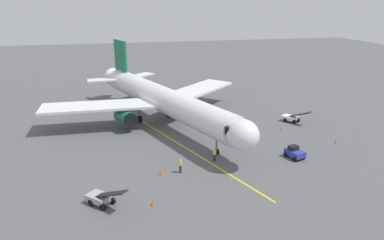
{
  "coord_description": "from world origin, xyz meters",
  "views": [
    {
      "loc": [
        5.54,
        54.54,
        18.49
      ],
      "look_at": [
        -4.79,
        9.97,
        3.0
      ],
      "focal_mm": 33.48,
      "sensor_mm": 36.0,
      "label": 1
    }
  ],
  "objects_px": {
    "ground_crew_marshaller": "(180,165)",
    "airplane": "(162,99)",
    "ground_crew_wing_walker": "(214,154)",
    "safety_cone_nose_left": "(281,129)",
    "tug_starboard_side": "(295,152)",
    "belt_loader_near_nose": "(291,118)",
    "belt_loader_portside": "(101,198)",
    "safety_cone_wing_starboard": "(153,203)",
    "safety_cone_wing_port": "(161,173)",
    "safety_cone_nose_right": "(336,141)"
  },
  "relations": [
    {
      "from": "ground_crew_marshaller",
      "to": "airplane",
      "type": "bearing_deg",
      "value": -91.76
    },
    {
      "from": "ground_crew_wing_walker",
      "to": "safety_cone_nose_left",
      "type": "height_order",
      "value": "ground_crew_wing_walker"
    },
    {
      "from": "ground_crew_wing_walker",
      "to": "tug_starboard_side",
      "type": "distance_m",
      "value": 9.93
    },
    {
      "from": "belt_loader_near_nose",
      "to": "belt_loader_portside",
      "type": "height_order",
      "value": "same"
    },
    {
      "from": "belt_loader_portside",
      "to": "safety_cone_wing_starboard",
      "type": "height_order",
      "value": "belt_loader_portside"
    },
    {
      "from": "tug_starboard_side",
      "to": "belt_loader_portside",
      "type": "bearing_deg",
      "value": 13.42
    },
    {
      "from": "belt_loader_near_nose",
      "to": "safety_cone_wing_port",
      "type": "relative_size",
      "value": 8.13
    },
    {
      "from": "belt_loader_portside",
      "to": "safety_cone_wing_starboard",
      "type": "xyz_separation_m",
      "value": [
        -4.72,
        1.32,
        -0.44
      ]
    },
    {
      "from": "airplane",
      "to": "tug_starboard_side",
      "type": "height_order",
      "value": "airplane"
    },
    {
      "from": "airplane",
      "to": "safety_cone_wing_starboard",
      "type": "distance_m",
      "value": 23.57
    },
    {
      "from": "safety_cone_nose_left",
      "to": "safety_cone_wing_port",
      "type": "height_order",
      "value": "same"
    },
    {
      "from": "safety_cone_nose_left",
      "to": "safety_cone_wing_port",
      "type": "distance_m",
      "value": 21.94
    },
    {
      "from": "ground_crew_wing_walker",
      "to": "safety_cone_wing_port",
      "type": "height_order",
      "value": "ground_crew_wing_walker"
    },
    {
      "from": "safety_cone_wing_port",
      "to": "safety_cone_wing_starboard",
      "type": "distance_m",
      "value": 6.24
    },
    {
      "from": "belt_loader_near_nose",
      "to": "ground_crew_wing_walker",
      "type": "bearing_deg",
      "value": 35.07
    },
    {
      "from": "belt_loader_portside",
      "to": "ground_crew_wing_walker",
      "type": "bearing_deg",
      "value": -152.83
    },
    {
      "from": "safety_cone_nose_right",
      "to": "safety_cone_wing_starboard",
      "type": "height_order",
      "value": "same"
    },
    {
      "from": "tug_starboard_side",
      "to": "safety_cone_wing_port",
      "type": "relative_size",
      "value": 4.78
    },
    {
      "from": "airplane",
      "to": "tug_starboard_side",
      "type": "xyz_separation_m",
      "value": [
        -13.89,
        16.05,
        -3.3
      ]
    },
    {
      "from": "airplane",
      "to": "safety_cone_nose_left",
      "type": "xyz_separation_m",
      "value": [
        -16.76,
        6.77,
        -3.73
      ]
    },
    {
      "from": "safety_cone_wing_port",
      "to": "safety_cone_nose_left",
      "type": "bearing_deg",
      "value": -152.69
    },
    {
      "from": "ground_crew_wing_walker",
      "to": "belt_loader_portside",
      "type": "bearing_deg",
      "value": 27.17
    },
    {
      "from": "safety_cone_nose_left",
      "to": "tug_starboard_side",
      "type": "bearing_deg",
      "value": 72.83
    },
    {
      "from": "ground_crew_marshaller",
      "to": "safety_cone_wing_starboard",
      "type": "bearing_deg",
      "value": 57.4
    },
    {
      "from": "safety_cone_nose_right",
      "to": "tug_starboard_side",
      "type": "bearing_deg",
      "value": 20.94
    },
    {
      "from": "tug_starboard_side",
      "to": "safety_cone_nose_right",
      "type": "distance_m",
      "value": 8.3
    },
    {
      "from": "tug_starboard_side",
      "to": "airplane",
      "type": "bearing_deg",
      "value": -49.11
    },
    {
      "from": "airplane",
      "to": "safety_cone_nose_left",
      "type": "bearing_deg",
      "value": 157.99
    },
    {
      "from": "airplane",
      "to": "safety_cone_nose_right",
      "type": "xyz_separation_m",
      "value": [
        -21.63,
        13.08,
        -3.73
      ]
    },
    {
      "from": "belt_loader_near_nose",
      "to": "safety_cone_nose_right",
      "type": "distance_m",
      "value": 9.67
    },
    {
      "from": "ground_crew_marshaller",
      "to": "belt_loader_portside",
      "type": "xyz_separation_m",
      "value": [
        8.59,
        4.74,
        -0.17
      ]
    },
    {
      "from": "safety_cone_wing_starboard",
      "to": "belt_loader_portside",
      "type": "bearing_deg",
      "value": -15.64
    },
    {
      "from": "safety_cone_nose_right",
      "to": "belt_loader_near_nose",
      "type": "bearing_deg",
      "value": -80.47
    },
    {
      "from": "safety_cone_nose_right",
      "to": "safety_cone_nose_left",
      "type": "bearing_deg",
      "value": -52.31
    },
    {
      "from": "safety_cone_wing_starboard",
      "to": "safety_cone_nose_left",
      "type": "bearing_deg",
      "value": -142.76
    },
    {
      "from": "ground_crew_wing_walker",
      "to": "safety_cone_wing_starboard",
      "type": "xyz_separation_m",
      "value": [
        8.44,
        8.08,
        -0.61
      ]
    },
    {
      "from": "tug_starboard_side",
      "to": "belt_loader_near_nose",
      "type": "bearing_deg",
      "value": -116.19
    },
    {
      "from": "ground_crew_wing_walker",
      "to": "belt_loader_near_nose",
      "type": "distance_m",
      "value": 19.53
    },
    {
      "from": "airplane",
      "to": "safety_cone_nose_left",
      "type": "height_order",
      "value": "airplane"
    },
    {
      "from": "tug_starboard_side",
      "to": "safety_cone_nose_left",
      "type": "relative_size",
      "value": 4.78
    },
    {
      "from": "safety_cone_nose_left",
      "to": "safety_cone_wing_starboard",
      "type": "distance_m",
      "value": 26.57
    },
    {
      "from": "ground_crew_wing_walker",
      "to": "belt_loader_near_nose",
      "type": "xyz_separation_m",
      "value": [
        -15.98,
        -11.22,
        -0.17
      ]
    },
    {
      "from": "safety_cone_wing_port",
      "to": "safety_cone_wing_starboard",
      "type": "relative_size",
      "value": 1.0
    },
    {
      "from": "ground_crew_wing_walker",
      "to": "tug_starboard_side",
      "type": "relative_size",
      "value": 0.65
    },
    {
      "from": "ground_crew_marshaller",
      "to": "belt_loader_near_nose",
      "type": "bearing_deg",
      "value": -147.22
    },
    {
      "from": "belt_loader_portside",
      "to": "safety_cone_nose_left",
      "type": "xyz_separation_m",
      "value": [
        -25.87,
        -14.76,
        -0.44
      ]
    },
    {
      "from": "belt_loader_near_nose",
      "to": "safety_cone_wing_port",
      "type": "height_order",
      "value": "belt_loader_near_nose"
    },
    {
      "from": "ground_crew_wing_walker",
      "to": "belt_loader_portside",
      "type": "xyz_separation_m",
      "value": [
        13.16,
        6.76,
        -0.17
      ]
    },
    {
      "from": "safety_cone_wing_port",
      "to": "safety_cone_wing_starboard",
      "type": "bearing_deg",
      "value": 74.58
    },
    {
      "from": "ground_crew_marshaller",
      "to": "safety_cone_nose_left",
      "type": "bearing_deg",
      "value": -149.89
    }
  ]
}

